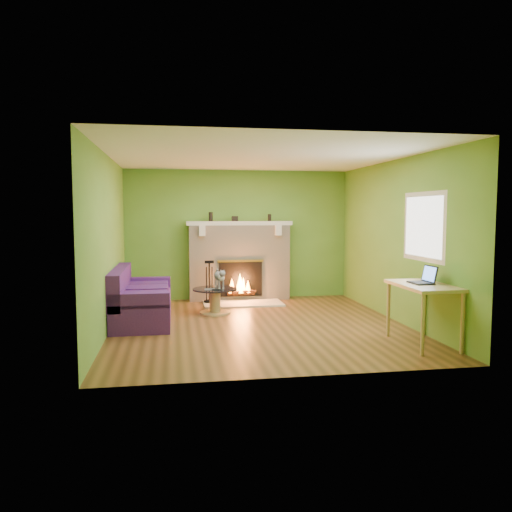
{
  "coord_description": "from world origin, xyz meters",
  "views": [
    {
      "loc": [
        -1.3,
        -7.55,
        1.75
      ],
      "look_at": [
        0.02,
        0.4,
        1.05
      ],
      "focal_mm": 35.0,
      "sensor_mm": 36.0,
      "label": 1
    }
  ],
  "objects_px": {
    "sofa": "(139,301)",
    "desk": "(424,291)",
    "cat": "(219,278)",
    "coffee_table": "(215,299)"
  },
  "relations": [
    {
      "from": "sofa",
      "to": "desk",
      "type": "bearing_deg",
      "value": -28.42
    },
    {
      "from": "sofa",
      "to": "desk",
      "type": "height_order",
      "value": "sofa"
    },
    {
      "from": "sofa",
      "to": "cat",
      "type": "height_order",
      "value": "sofa"
    },
    {
      "from": "sofa",
      "to": "cat",
      "type": "xyz_separation_m",
      "value": [
        1.34,
        0.5,
        0.27
      ]
    },
    {
      "from": "desk",
      "to": "cat",
      "type": "bearing_deg",
      "value": 133.95
    },
    {
      "from": "coffee_table",
      "to": "cat",
      "type": "distance_m",
      "value": 0.37
    },
    {
      "from": "sofa",
      "to": "cat",
      "type": "relative_size",
      "value": 3.53
    },
    {
      "from": "cat",
      "to": "coffee_table",
      "type": "bearing_deg",
      "value": -157.6
    },
    {
      "from": "desk",
      "to": "cat",
      "type": "relative_size",
      "value": 2.01
    },
    {
      "from": "sofa",
      "to": "cat",
      "type": "distance_m",
      "value": 1.45
    }
  ]
}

